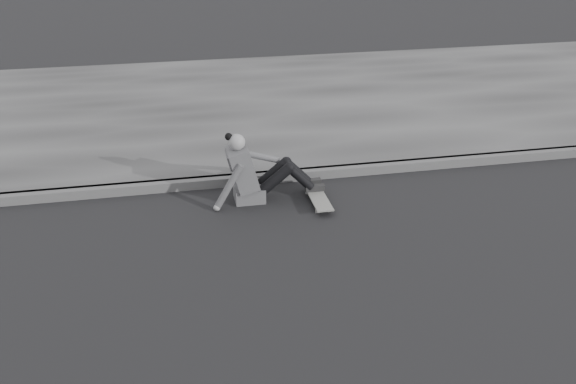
% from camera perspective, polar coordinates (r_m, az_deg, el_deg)
% --- Properties ---
extents(ground, '(80.00, 80.00, 0.00)m').
position_cam_1_polar(ground, '(6.48, 12.97, -7.62)').
color(ground, black).
rests_on(ground, ground).
extents(curb, '(24.00, 0.16, 0.12)m').
position_cam_1_polar(curb, '(8.57, 6.24, 1.99)').
color(curb, '#4F4F4F').
rests_on(curb, ground).
extents(sidewalk, '(24.00, 6.00, 0.12)m').
position_cam_1_polar(sidewalk, '(11.29, 1.70, 8.08)').
color(sidewalk, '#3D3D3D').
rests_on(sidewalk, ground).
extents(skateboard, '(0.20, 0.78, 0.09)m').
position_cam_1_polar(skateboard, '(7.75, 2.67, -0.48)').
color(skateboard, '#9C9B96').
rests_on(skateboard, ground).
extents(seated_woman, '(1.38, 0.46, 0.88)m').
position_cam_1_polar(seated_woman, '(7.71, -3.03, 1.76)').
color(seated_woman, '#4F4F51').
rests_on(seated_woman, ground).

